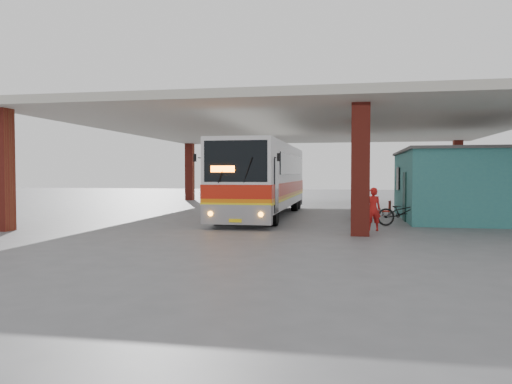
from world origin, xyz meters
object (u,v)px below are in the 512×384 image
object	(u,v)px
motorcycle	(403,212)
red_chair	(388,209)
coach_bus	(264,179)
pedestrian	(373,209)

from	to	relation	value
motorcycle	red_chair	xyz separation A→B (m)	(-0.21, 4.75, -0.20)
coach_bus	red_chair	size ratio (longest dim) A/B	17.10
motorcycle	coach_bus	bearing A→B (deg)	47.24
motorcycle	pedestrian	bearing A→B (deg)	133.85
coach_bus	motorcycle	world-z (taller)	coach_bus
coach_bus	red_chair	distance (m)	6.24
motorcycle	pedestrian	xyz separation A→B (m)	(-1.22, -1.98, 0.24)
motorcycle	red_chair	world-z (taller)	motorcycle
coach_bus	red_chair	bearing A→B (deg)	13.65
motorcycle	red_chair	bearing A→B (deg)	-11.95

